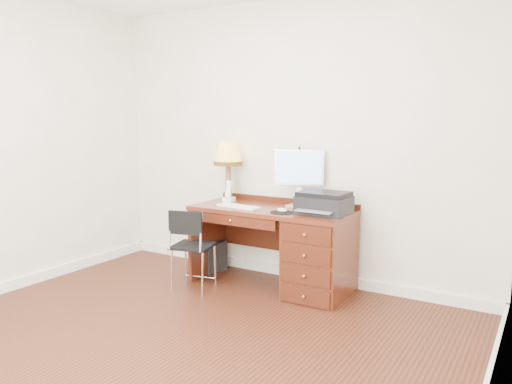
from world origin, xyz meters
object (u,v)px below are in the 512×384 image
Objects in this scene: phone at (229,196)px; equipment_box at (210,255)px; printer at (324,203)px; leg_lamp at (228,157)px; chair at (189,241)px; monitor at (300,171)px; desk at (303,248)px.

phone is 0.71m from equipment_box.
printer is 0.74× the size of leg_lamp.
monitor is at bearing 27.54° from chair.
phone is 0.68× the size of equipment_box.
chair is (-0.01, -0.63, -0.73)m from leg_lamp.
phone is (-0.85, 0.08, 0.40)m from desk.
desk is 2.80× the size of monitor.
monitor is 0.90× the size of leg_lamp.
monitor reaches higher than chair.
printer reaches higher than equipment_box.
leg_lamp is at bearing 170.09° from desk.
printer is 1.18m from leg_lamp.
leg_lamp reaches higher than printer.
desk is 1.21m from leg_lamp.
leg_lamp is at bearing 119.34° from phone.
leg_lamp is 1.05m from equipment_box.
monitor reaches higher than equipment_box.
chair is at bearing -156.28° from monitor.
equipment_box is (-1.12, 0.10, -0.26)m from desk.
printer is (0.20, -0.01, 0.43)m from desk.
monitor is at bearing 149.48° from printer.
phone is at bearing 68.93° from chair.
phone reaches higher than desk.
equipment_box is at bearing 168.61° from phone.
printer is at bearing -2.70° from desk.
phone is at bearing 5.97° from equipment_box.
phone is (0.06, -0.08, -0.38)m from leg_lamp.
chair is (-0.92, -0.47, 0.05)m from desk.
printer is 1.06m from phone.
desk is 0.72m from monitor.
monitor is 0.78m from phone.
desk is at bearing 13.21° from chair.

